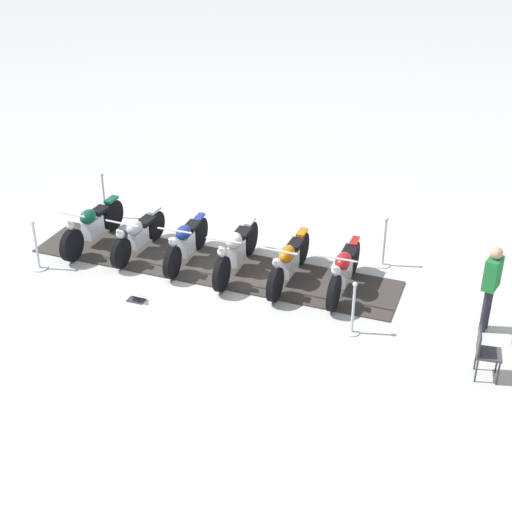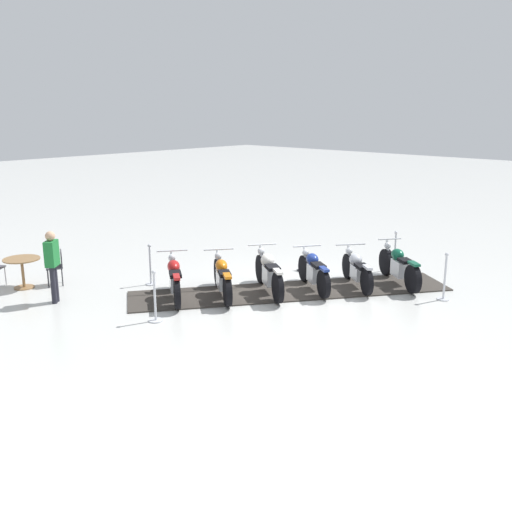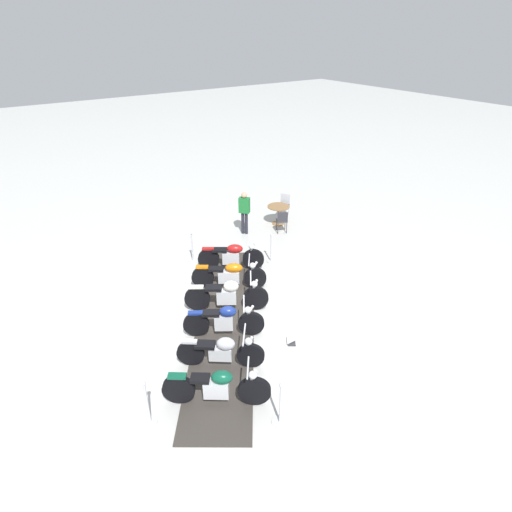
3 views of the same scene
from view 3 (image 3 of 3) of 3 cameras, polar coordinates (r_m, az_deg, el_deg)
name	(u,v)px [view 3 (image 3 of 3)]	position (r m, az deg, el deg)	size (l,w,h in m)	color
ground_plane	(226,322)	(11.85, -4.07, -8.77)	(80.00, 80.00, 0.00)	silver
display_platform	(226,321)	(11.84, -4.07, -8.71)	(7.86, 1.55, 0.03)	#38332D
motorcycle_forest	(217,387)	(9.42, -5.18, -17.01)	(1.48, 1.94, 1.03)	black
motorcycle_chrome	(222,351)	(10.24, -4.61, -12.51)	(1.35, 1.72, 0.96)	black
motorcycle_navy	(225,320)	(11.10, -4.22, -8.56)	(1.25, 1.82, 0.99)	black
motorcycle_cream	(228,295)	(12.00, -3.83, -5.18)	(1.41, 2.03, 1.05)	black
motorcycle_copper	(230,275)	(12.97, -3.52, -2.52)	(1.44, 1.93, 0.99)	black
motorcycle_maroon	(232,256)	(13.93, -3.26, 0.03)	(1.34, 1.84, 1.03)	black
stanchion_left_front	(148,408)	(9.36, -14.24, -19.16)	(0.30, 0.30, 1.14)	silver
stanchion_right_front	(280,411)	(9.15, 3.28, -19.99)	(0.34, 0.34, 1.10)	silver
stanchion_left_rear	(193,252)	(14.59, -8.49, 0.53)	(0.32, 0.32, 1.12)	silver
stanchion_right_rear	(271,252)	(14.42, 2.04, 0.57)	(0.29, 0.29, 1.06)	silver
info_placard	(291,340)	(11.16, 4.76, -11.14)	(0.39, 0.36, 0.22)	#333338
cafe_table	(278,210)	(17.17, 3.03, 6.11)	(0.89, 0.89, 0.76)	olive
cafe_chair_near_table	(284,204)	(17.91, 3.81, 6.99)	(0.56, 0.56, 0.95)	#B7B7BC
cafe_chair_across_table	(282,220)	(16.45, 3.50, 4.81)	(0.54, 0.54, 0.88)	#2D2D33
bystander_person	(244,209)	(16.15, -1.56, 6.28)	(0.45, 0.43, 1.69)	#23232D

